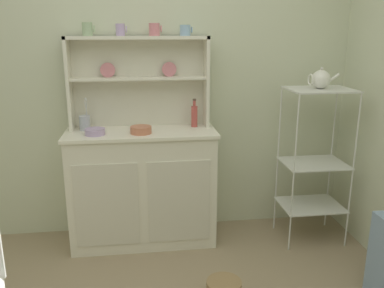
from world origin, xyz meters
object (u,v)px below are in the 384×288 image
at_px(jam_bottle, 194,116).
at_px(hutch_shelf_unit, 139,75).
at_px(porcelain_teapot, 321,79).
at_px(bakers_rack, 315,152).
at_px(utensil_jar, 85,123).
at_px(cup_sage_0, 88,29).
at_px(hutch_cabinet, 143,186).
at_px(bowl_mixing_large, 95,132).

bearing_deg(jam_bottle, hutch_shelf_unit, 169.32).
bearing_deg(porcelain_teapot, bakers_rack, 0.00).
distance_m(jam_bottle, utensil_jar, 0.82).
xyz_separation_m(hutch_shelf_unit, utensil_jar, (-0.41, -0.09, -0.34)).
bearing_deg(jam_bottle, cup_sage_0, 177.30).
relative_size(hutch_shelf_unit, jam_bottle, 4.79).
height_order(bakers_rack, porcelain_teapot, porcelain_teapot).
height_order(hutch_cabinet, cup_sage_0, cup_sage_0).
xyz_separation_m(bakers_rack, jam_bottle, (-0.90, 0.21, 0.27)).
relative_size(cup_sage_0, utensil_jar, 0.39).
bearing_deg(jam_bottle, hutch_cabinet, -168.18).
relative_size(bakers_rack, bowl_mixing_large, 8.39).
bearing_deg(cup_sage_0, utensil_jar, -143.95).
distance_m(bowl_mixing_large, jam_bottle, 0.76).
bearing_deg(utensil_jar, jam_bottle, 0.57).
height_order(bowl_mixing_large, jam_bottle, jam_bottle).
relative_size(utensil_jar, porcelain_teapot, 1.06).
height_order(bowl_mixing_large, porcelain_teapot, porcelain_teapot).
height_order(hutch_shelf_unit, porcelain_teapot, hutch_shelf_unit).
height_order(hutch_cabinet, jam_bottle, jam_bottle).
bearing_deg(jam_bottle, porcelain_teapot, -13.29).
xyz_separation_m(hutch_shelf_unit, bowl_mixing_large, (-0.33, -0.24, -0.38)).
bearing_deg(hutch_cabinet, utensil_jar, 169.27).
bearing_deg(jam_bottle, utensil_jar, -179.43).
height_order(hutch_cabinet, bakers_rack, bakers_rack).
height_order(bakers_rack, cup_sage_0, cup_sage_0).
bearing_deg(cup_sage_0, bakers_rack, -8.50).
relative_size(bowl_mixing_large, utensil_jar, 0.60).
bearing_deg(hutch_shelf_unit, cup_sage_0, -173.21).
height_order(bowl_mixing_large, utensil_jar, utensil_jar).
xyz_separation_m(hutch_cabinet, porcelain_teapot, (1.31, -0.13, 0.81)).
bearing_deg(bowl_mixing_large, porcelain_teapot, -1.86).
relative_size(hutch_cabinet, bakers_rack, 0.93).
bearing_deg(bowl_mixing_large, jam_bottle, 12.20).
distance_m(bowl_mixing_large, porcelain_teapot, 1.68).
relative_size(bakers_rack, utensil_jar, 5.01).
xyz_separation_m(hutch_shelf_unit, cup_sage_0, (-0.35, -0.04, 0.33)).
bearing_deg(bakers_rack, cup_sage_0, 171.50).
height_order(cup_sage_0, jam_bottle, cup_sage_0).
bearing_deg(utensil_jar, cup_sage_0, 36.05).
distance_m(hutch_shelf_unit, bowl_mixing_large, 0.55).
height_order(bakers_rack, utensil_jar, bakers_rack).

